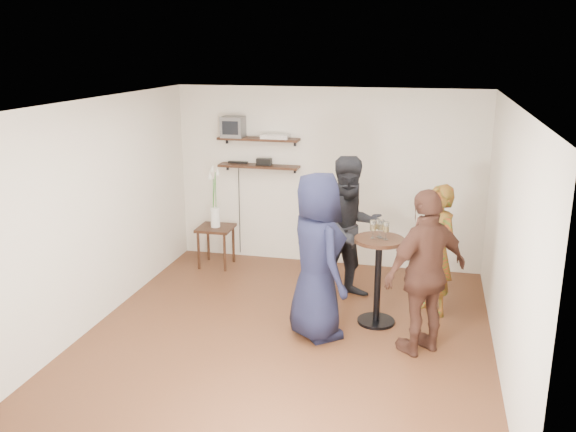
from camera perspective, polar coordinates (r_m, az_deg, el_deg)
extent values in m
cube|color=#492617|center=(7.03, -0.07, -11.23)|extent=(4.50, 5.00, 0.04)
cube|color=white|center=(6.29, -0.07, 10.76)|extent=(4.50, 5.00, 0.04)
cube|color=silver|center=(8.93, 3.71, 3.62)|extent=(4.50, 0.04, 2.60)
cube|color=silver|center=(4.29, -8.09, -10.19)|extent=(4.50, 0.04, 2.60)
cube|color=silver|center=(7.38, -17.46, 0.35)|extent=(0.04, 5.00, 2.60)
cube|color=silver|center=(6.42, 20.05, -2.13)|extent=(0.04, 5.00, 2.60)
cube|color=black|center=(8.92, -2.78, 7.21)|extent=(1.20, 0.25, 0.04)
cube|color=black|center=(8.98, -2.74, 4.68)|extent=(1.20, 0.25, 0.04)
cube|color=#59595B|center=(9.01, -5.13, 8.32)|extent=(0.32, 0.30, 0.30)
cube|color=silver|center=(8.84, -1.17, 7.46)|extent=(0.40, 0.24, 0.06)
cube|color=black|center=(8.95, -2.25, 5.09)|extent=(0.22, 0.10, 0.10)
cube|color=black|center=(9.12, -4.69, 5.02)|extent=(0.30, 0.05, 0.03)
cube|color=black|center=(8.98, -6.79, -1.13)|extent=(0.51, 0.51, 0.04)
cylinder|color=black|center=(8.97, -8.37, -3.23)|extent=(0.04, 0.04, 0.56)
cylinder|color=black|center=(8.83, -5.95, -3.45)|extent=(0.04, 0.04, 0.56)
cylinder|color=black|center=(9.32, -7.47, -2.46)|extent=(0.04, 0.04, 0.56)
cylinder|color=black|center=(9.19, -5.13, -2.66)|extent=(0.04, 0.04, 0.56)
cylinder|color=white|center=(8.94, -6.82, -0.11)|extent=(0.14, 0.14, 0.29)
cylinder|color=#297521|center=(8.87, -7.01, 1.75)|extent=(0.01, 0.07, 0.53)
cone|color=white|center=(8.81, -7.32, 3.82)|extent=(0.07, 0.08, 0.12)
cylinder|color=#297521|center=(8.86, -6.78, 1.93)|extent=(0.03, 0.05, 0.59)
cone|color=white|center=(8.79, -6.62, 4.21)|extent=(0.10, 0.12, 0.12)
cylinder|color=#297521|center=(8.83, -6.93, 2.09)|extent=(0.09, 0.08, 0.65)
cone|color=white|center=(8.73, -7.08, 4.50)|extent=(0.12, 0.12, 0.13)
cylinder|color=black|center=(7.01, 8.54, -2.25)|extent=(0.57, 0.57, 0.04)
cylinder|color=black|center=(7.18, 8.38, -6.09)|extent=(0.08, 0.08, 0.97)
cylinder|color=black|center=(7.38, 8.23, -9.70)|extent=(0.44, 0.44, 0.03)
cylinder|color=silver|center=(6.99, 7.92, -2.07)|extent=(0.06, 0.06, 0.00)
cylinder|color=silver|center=(6.98, 7.94, -1.69)|extent=(0.01, 0.01, 0.09)
cylinder|color=silver|center=(6.95, 7.97, -0.87)|extent=(0.07, 0.07, 0.11)
cylinder|color=#E3B85D|center=(6.95, 7.96, -1.06)|extent=(0.06, 0.06, 0.06)
cylinder|color=silver|center=(6.97, 9.12, -2.18)|extent=(0.06, 0.06, 0.00)
cylinder|color=silver|center=(6.95, 9.14, -1.80)|extent=(0.01, 0.01, 0.09)
cylinder|color=silver|center=(6.92, 9.17, -1.00)|extent=(0.07, 0.07, 0.11)
cylinder|color=#E3B85D|center=(6.93, 9.16, -1.18)|extent=(0.06, 0.06, 0.06)
cylinder|color=silver|center=(7.06, 8.50, -1.92)|extent=(0.06, 0.06, 0.00)
cylinder|color=silver|center=(7.04, 8.51, -1.55)|extent=(0.01, 0.01, 0.09)
cylinder|color=silver|center=(7.02, 8.55, -0.76)|extent=(0.07, 0.07, 0.11)
cylinder|color=#E3B85D|center=(7.02, 8.54, -0.94)|extent=(0.06, 0.06, 0.06)
cylinder|color=silver|center=(7.02, 8.66, -2.04)|extent=(0.06, 0.06, 0.00)
cylinder|color=silver|center=(7.00, 8.68, -1.65)|extent=(0.01, 0.01, 0.10)
cylinder|color=silver|center=(6.97, 8.71, -0.81)|extent=(0.07, 0.07, 0.12)
cylinder|color=#E3B85D|center=(6.98, 8.71, -1.00)|extent=(0.07, 0.07, 0.06)
imported|color=#A62713|center=(7.49, 13.73, -3.15)|extent=(0.65, 0.70, 1.60)
imported|color=black|center=(7.72, 5.88, -1.22)|extent=(1.14, 1.07, 1.86)
imported|color=black|center=(6.68, 2.72, -3.79)|extent=(1.02, 1.09, 1.87)
imported|color=#44261D|center=(6.49, 12.77, -5.20)|extent=(1.06, 1.03, 1.78)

